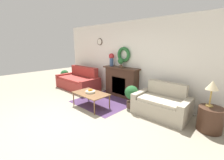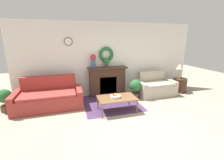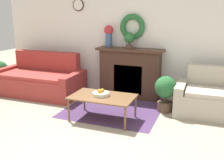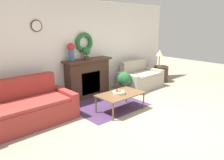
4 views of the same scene
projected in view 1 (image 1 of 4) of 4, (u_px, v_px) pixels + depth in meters
name	position (u px, v px, depth m)	size (l,w,h in m)	color
ground_plane	(63.00, 121.00, 3.82)	(16.00, 16.00, 0.00)	#9E937F
floor_rug	(105.00, 101.00, 5.17)	(1.81, 1.78, 0.01)	#4C335B
wall_back	(128.00, 60.00, 5.42)	(6.80, 0.18, 2.70)	white
fireplace	(121.00, 82.00, 5.56)	(1.46, 0.41, 1.10)	#42281C
couch_left	(78.00, 81.00, 6.59)	(2.02, 1.00, 0.95)	#9E332D
loveseat_right	(161.00, 104.00, 4.12)	(1.45, 0.88, 0.88)	#B2A893
coffee_table	(91.00, 94.00, 4.64)	(1.11, 0.68, 0.44)	brown
fruit_bowl	(90.00, 91.00, 4.66)	(0.30, 0.30, 0.12)	beige
side_table_by_loveseat	(210.00, 119.00, 3.35)	(0.52, 0.52, 0.56)	#42281C
table_lamp	(212.00, 86.00, 3.26)	(0.26, 0.26, 0.59)	#B28E42
vase_on_mantel_left	(112.00, 59.00, 5.70)	(0.21, 0.21, 0.48)	#3D5684
potted_plant_on_mantel	(121.00, 62.00, 5.39)	(0.22, 0.22, 0.34)	brown
potted_plant_floor_by_couch	(65.00, 76.00, 7.42)	(0.41, 0.41, 0.68)	brown
potted_plant_floor_by_loveseat	(131.00, 95.00, 4.57)	(0.42, 0.42, 0.69)	brown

